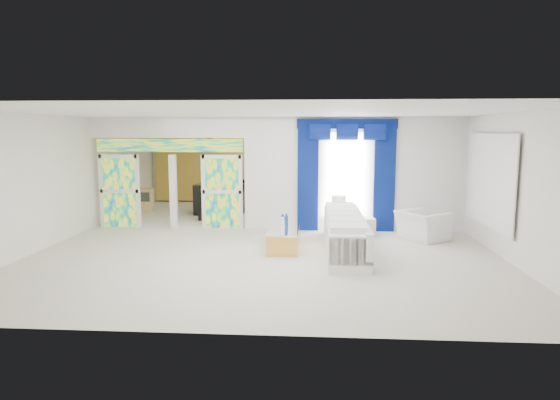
# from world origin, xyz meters

# --- Properties ---
(floor) EXTENTS (12.00, 12.00, 0.00)m
(floor) POSITION_xyz_m (0.00, 0.00, 0.00)
(floor) COLOR #B7AF9E
(floor) RESTS_ON ground
(dividing_wall) EXTENTS (5.70, 0.18, 3.00)m
(dividing_wall) POSITION_xyz_m (2.15, 1.00, 1.50)
(dividing_wall) COLOR white
(dividing_wall) RESTS_ON ground
(dividing_header) EXTENTS (4.30, 0.18, 0.55)m
(dividing_header) POSITION_xyz_m (-2.85, 1.00, 2.73)
(dividing_header) COLOR white
(dividing_header) RESTS_ON dividing_wall
(stained_panel_left) EXTENTS (0.95, 0.04, 2.00)m
(stained_panel_left) POSITION_xyz_m (-4.28, 1.00, 1.00)
(stained_panel_left) COLOR #994C3F
(stained_panel_left) RESTS_ON ground
(stained_panel_right) EXTENTS (0.95, 0.04, 2.00)m
(stained_panel_right) POSITION_xyz_m (-1.42, 1.00, 1.00)
(stained_panel_right) COLOR #994C3F
(stained_panel_right) RESTS_ON ground
(stained_transom) EXTENTS (4.00, 0.05, 0.35)m
(stained_transom) POSITION_xyz_m (-2.85, 1.00, 2.25)
(stained_transom) COLOR #994C3F
(stained_transom) RESTS_ON dividing_header
(window_pane) EXTENTS (1.00, 0.02, 2.30)m
(window_pane) POSITION_xyz_m (1.90, 0.90, 1.45)
(window_pane) COLOR white
(window_pane) RESTS_ON dividing_wall
(blue_drape_left) EXTENTS (0.55, 0.10, 2.80)m
(blue_drape_left) POSITION_xyz_m (0.90, 0.87, 1.40)
(blue_drape_left) COLOR #030E48
(blue_drape_left) RESTS_ON ground
(blue_drape_right) EXTENTS (0.55, 0.10, 2.80)m
(blue_drape_right) POSITION_xyz_m (2.90, 0.87, 1.40)
(blue_drape_right) COLOR #030E48
(blue_drape_right) RESTS_ON ground
(blue_pelmet) EXTENTS (2.60, 0.12, 0.25)m
(blue_pelmet) POSITION_xyz_m (1.90, 0.87, 2.82)
(blue_pelmet) COLOR #030E48
(blue_pelmet) RESTS_ON dividing_wall
(wall_mirror) EXTENTS (0.04, 2.70, 1.90)m
(wall_mirror) POSITION_xyz_m (4.94, -1.00, 1.55)
(wall_mirror) COLOR white
(wall_mirror) RESTS_ON ground
(gold_curtains) EXTENTS (9.70, 0.12, 2.90)m
(gold_curtains) POSITION_xyz_m (0.00, 5.90, 1.50)
(gold_curtains) COLOR #B3972B
(gold_curtains) RESTS_ON ground
(white_sofa) EXTENTS (0.82, 3.82, 0.73)m
(white_sofa) POSITION_xyz_m (1.74, -1.33, 0.36)
(white_sofa) COLOR white
(white_sofa) RESTS_ON ground
(coffee_table) EXTENTS (0.66, 1.98, 0.44)m
(coffee_table) POSITION_xyz_m (0.39, -1.03, 0.22)
(coffee_table) COLOR gold
(coffee_table) RESTS_ON ground
(console_table) EXTENTS (1.28, 0.49, 0.42)m
(console_table) POSITION_xyz_m (2.00, 0.42, 0.21)
(console_table) COLOR white
(console_table) RESTS_ON ground
(table_lamp) EXTENTS (0.36, 0.36, 0.58)m
(table_lamp) POSITION_xyz_m (1.70, 0.42, 0.71)
(table_lamp) COLOR white
(table_lamp) RESTS_ON console_table
(armchair) EXTENTS (1.39, 1.42, 0.70)m
(armchair) POSITION_xyz_m (3.71, -0.11, 0.35)
(armchair) COLOR white
(armchair) RESTS_ON ground
(grand_piano) EXTENTS (1.69, 2.07, 0.96)m
(grand_piano) POSITION_xyz_m (-1.87, 3.75, 0.48)
(grand_piano) COLOR black
(grand_piano) RESTS_ON ground
(piano_bench) EXTENTS (0.96, 0.47, 0.31)m
(piano_bench) POSITION_xyz_m (-1.87, 2.15, 0.15)
(piano_bench) COLOR black
(piano_bench) RESTS_ON ground
(tv_console) EXTENTS (0.60, 0.57, 0.77)m
(tv_console) POSITION_xyz_m (-4.45, 3.48, 0.39)
(tv_console) COLOR tan
(tv_console) RESTS_ON ground
(chandelier) EXTENTS (0.60, 0.60, 0.60)m
(chandelier) POSITION_xyz_m (-2.30, 3.40, 2.65)
(chandelier) COLOR gold
(chandelier) RESTS_ON ceiling
(decanters) EXTENTS (0.20, 0.93, 0.26)m
(decanters) POSITION_xyz_m (0.37, -0.95, 0.53)
(decanters) COLOR #153796
(decanters) RESTS_ON coffee_table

